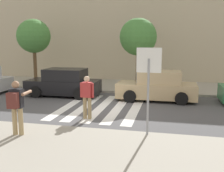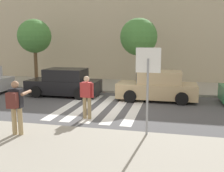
{
  "view_description": "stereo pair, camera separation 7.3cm",
  "coord_description": "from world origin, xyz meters",
  "px_view_note": "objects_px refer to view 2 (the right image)",
  "views": [
    {
      "loc": [
        3.13,
        -11.44,
        3.05
      ],
      "look_at": [
        0.6,
        -0.2,
        1.1
      ],
      "focal_mm": 42.0,
      "sensor_mm": 36.0,
      "label": 1
    },
    {
      "loc": [
        3.2,
        -11.43,
        3.05
      ],
      "look_at": [
        0.6,
        -0.2,
        1.1
      ],
      "focal_mm": 42.0,
      "sensor_mm": 36.0,
      "label": 2
    }
  ],
  "objects_px": {
    "parked_car_black": "(64,83)",
    "stop_sign": "(148,72)",
    "parked_car_tan": "(157,87)",
    "street_tree_center": "(139,37)",
    "pedestrian_crossing": "(87,95)",
    "street_tree_west": "(34,36)",
    "photographer_with_backpack": "(16,103)"
  },
  "relations": [
    {
      "from": "stop_sign",
      "to": "photographer_with_backpack",
      "type": "height_order",
      "value": "stop_sign"
    },
    {
      "from": "photographer_with_backpack",
      "to": "street_tree_center",
      "type": "distance_m",
      "value": 9.88
    },
    {
      "from": "stop_sign",
      "to": "street_tree_west",
      "type": "height_order",
      "value": "street_tree_west"
    },
    {
      "from": "pedestrian_crossing",
      "to": "parked_car_tan",
      "type": "relative_size",
      "value": 0.42
    },
    {
      "from": "pedestrian_crossing",
      "to": "parked_car_tan",
      "type": "distance_m",
      "value": 4.78
    },
    {
      "from": "stop_sign",
      "to": "street_tree_center",
      "type": "relative_size",
      "value": 0.63
    },
    {
      "from": "parked_car_tan",
      "to": "street_tree_west",
      "type": "distance_m",
      "value": 9.39
    },
    {
      "from": "photographer_with_backpack",
      "to": "parked_car_black",
      "type": "height_order",
      "value": "photographer_with_backpack"
    },
    {
      "from": "pedestrian_crossing",
      "to": "street_tree_center",
      "type": "relative_size",
      "value": 0.4
    },
    {
      "from": "stop_sign",
      "to": "photographer_with_backpack",
      "type": "bearing_deg",
      "value": -166.38
    },
    {
      "from": "photographer_with_backpack",
      "to": "pedestrian_crossing",
      "type": "bearing_deg",
      "value": 61.32
    },
    {
      "from": "street_tree_center",
      "to": "street_tree_west",
      "type": "bearing_deg",
      "value": 178.33
    },
    {
      "from": "pedestrian_crossing",
      "to": "parked_car_tan",
      "type": "height_order",
      "value": "pedestrian_crossing"
    },
    {
      "from": "stop_sign",
      "to": "street_tree_west",
      "type": "xyz_separation_m",
      "value": [
        -8.55,
        8.52,
        1.27
      ]
    },
    {
      "from": "pedestrian_crossing",
      "to": "parked_car_black",
      "type": "xyz_separation_m",
      "value": [
        -2.7,
        4.04,
        -0.25
      ]
    },
    {
      "from": "parked_car_tan",
      "to": "stop_sign",
      "type": "bearing_deg",
      "value": -89.98
    },
    {
      "from": "parked_car_tan",
      "to": "photographer_with_backpack",
      "type": "bearing_deg",
      "value": -120.82
    },
    {
      "from": "parked_car_black",
      "to": "photographer_with_backpack",
      "type": "bearing_deg",
      "value": -79.33
    },
    {
      "from": "parked_car_tan",
      "to": "street_tree_center",
      "type": "xyz_separation_m",
      "value": [
        -1.37,
        2.6,
        2.59
      ]
    },
    {
      "from": "photographer_with_backpack",
      "to": "parked_car_tan",
      "type": "relative_size",
      "value": 0.42
    },
    {
      "from": "stop_sign",
      "to": "parked_car_tan",
      "type": "xyz_separation_m",
      "value": [
        -0.0,
        5.71,
        -1.41
      ]
    },
    {
      "from": "street_tree_center",
      "to": "pedestrian_crossing",
      "type": "bearing_deg",
      "value": -100.04
    },
    {
      "from": "parked_car_tan",
      "to": "street_tree_west",
      "type": "height_order",
      "value": "street_tree_west"
    },
    {
      "from": "parked_car_black",
      "to": "stop_sign",
      "type": "bearing_deg",
      "value": -47.44
    },
    {
      "from": "photographer_with_backpack",
      "to": "street_tree_center",
      "type": "xyz_separation_m",
      "value": [
        2.62,
        9.28,
        2.15
      ]
    },
    {
      "from": "parked_car_black",
      "to": "pedestrian_crossing",
      "type": "bearing_deg",
      "value": -56.26
    },
    {
      "from": "stop_sign",
      "to": "parked_car_tan",
      "type": "bearing_deg",
      "value": 90.02
    },
    {
      "from": "parked_car_black",
      "to": "street_tree_center",
      "type": "bearing_deg",
      "value": 33.89
    },
    {
      "from": "pedestrian_crossing",
      "to": "photographer_with_backpack",
      "type": "bearing_deg",
      "value": -118.68
    },
    {
      "from": "stop_sign",
      "to": "pedestrian_crossing",
      "type": "bearing_deg",
      "value": 146.73
    },
    {
      "from": "stop_sign",
      "to": "parked_car_black",
      "type": "distance_m",
      "value": 7.88
    },
    {
      "from": "parked_car_tan",
      "to": "street_tree_center",
      "type": "height_order",
      "value": "street_tree_center"
    }
  ]
}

